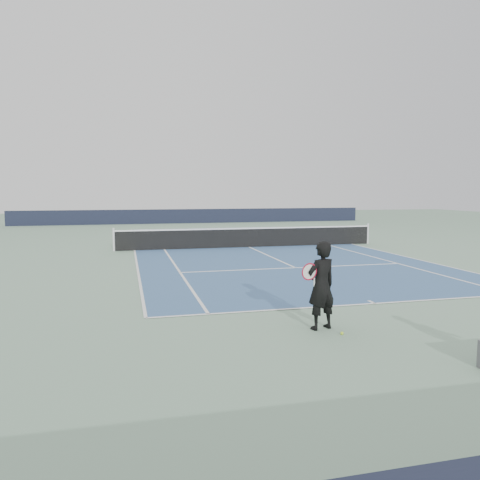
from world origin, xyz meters
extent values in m
plane|color=gray|center=(0.00, 0.00, 0.00)|extent=(80.00, 80.00, 0.00)
cube|color=#395C88|center=(0.00, 0.00, 0.01)|extent=(10.97, 23.77, 0.01)
cylinder|color=silver|center=(-6.40, 0.00, 0.54)|extent=(0.10, 0.10, 1.07)
cylinder|color=silver|center=(6.40, 0.00, 0.54)|extent=(0.10, 0.10, 1.07)
cube|color=black|center=(0.00, 0.00, 0.46)|extent=(12.80, 0.03, 0.90)
cube|color=white|center=(0.00, 0.00, 0.93)|extent=(12.80, 0.04, 0.06)
cube|color=black|center=(0.00, 17.88, 0.60)|extent=(30.00, 0.25, 1.20)
imported|color=black|center=(-2.12, -13.49, 0.88)|extent=(0.77, 0.64, 1.77)
torus|color=#A60D25|center=(-2.40, -13.54, 1.18)|extent=(0.34, 0.18, 0.36)
cylinder|color=white|center=(-2.40, -13.54, 1.18)|extent=(0.29, 0.14, 0.32)
cylinder|color=white|center=(-2.28, -13.51, 0.92)|extent=(0.08, 0.13, 0.27)
sphere|color=#B5DA2C|center=(-1.88, -13.95, 0.03)|extent=(0.06, 0.06, 0.06)
camera|label=1|loc=(-5.86, -21.94, 2.75)|focal=35.00mm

